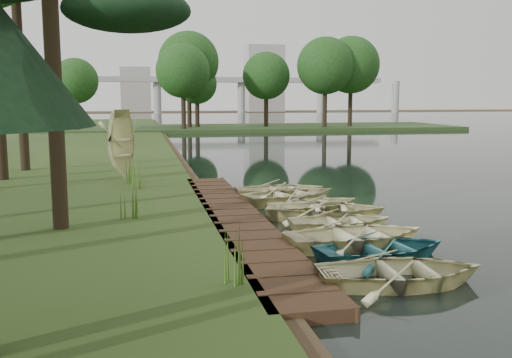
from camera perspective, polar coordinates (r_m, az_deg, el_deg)
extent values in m
plane|color=#3D2F1D|center=(17.64, 3.08, -4.35)|extent=(300.00, 300.00, 0.00)
cube|color=#382415|center=(17.28, -2.07, -4.10)|extent=(1.60, 16.00, 0.30)
cube|color=#2B431E|center=(67.89, -1.06, 5.12)|extent=(50.00, 14.00, 0.45)
cylinder|color=black|center=(67.56, -21.06, 6.80)|extent=(0.50, 0.50, 4.80)
sphere|color=#204B19|center=(67.60, -21.22, 9.84)|extent=(5.60, 5.60, 5.60)
cylinder|color=black|center=(66.80, -15.38, 7.04)|extent=(0.50, 0.50, 4.80)
sphere|color=#204B19|center=(66.85, -15.49, 10.12)|extent=(5.60, 5.60, 5.60)
cylinder|color=black|center=(66.71, -9.61, 7.21)|extent=(0.50, 0.50, 4.80)
sphere|color=#204B19|center=(66.75, -9.69, 10.30)|extent=(5.60, 5.60, 5.60)
cylinder|color=black|center=(67.27, -3.88, 7.31)|extent=(0.50, 0.50, 4.80)
sphere|color=#204B19|center=(67.32, -3.91, 10.38)|extent=(5.60, 5.60, 5.60)
cylinder|color=black|center=(68.49, 1.70, 7.34)|extent=(0.50, 0.50, 4.80)
sphere|color=#204B19|center=(68.53, 1.71, 10.35)|extent=(5.60, 5.60, 5.60)
cylinder|color=black|center=(70.32, 7.04, 7.31)|extent=(0.50, 0.50, 4.80)
sphere|color=#204B19|center=(70.36, 7.09, 10.24)|extent=(5.60, 5.60, 5.60)
cylinder|color=black|center=(72.72, 12.06, 7.21)|extent=(0.50, 0.50, 4.80)
sphere|color=#204B19|center=(72.76, 12.15, 10.05)|extent=(5.60, 5.60, 5.60)
cube|color=#A5A5A0|center=(137.48, -5.65, 9.86)|extent=(90.00, 4.00, 1.20)
cylinder|color=#A5A5A0|center=(137.55, -18.27, 7.82)|extent=(1.80, 1.80, 8.00)
cylinder|color=#A5A5A0|center=(136.73, -9.84, 8.11)|extent=(1.80, 1.80, 8.00)
cylinder|color=#A5A5A0|center=(138.81, -1.48, 8.23)|extent=(1.80, 1.80, 8.00)
cylinder|color=#A5A5A0|center=(143.68, 6.48, 8.18)|extent=(1.80, 1.80, 8.00)
cylinder|color=#A5A5A0|center=(151.06, 13.78, 7.99)|extent=(1.80, 1.80, 8.00)
cube|color=#A5A5A0|center=(160.47, 0.81, 10.00)|extent=(10.00, 8.00, 18.00)
cube|color=#A5A5A0|center=(161.67, -11.94, 8.75)|extent=(8.00, 8.00, 12.00)
imported|color=beige|center=(12.00, 14.33, -8.61)|extent=(3.62, 2.72, 0.71)
imported|color=teal|center=(13.72, 12.60, -6.52)|extent=(3.51, 2.69, 0.68)
imported|color=beige|center=(14.71, 10.06, -5.28)|extent=(3.91, 2.95, 0.76)
imported|color=beige|center=(16.60, 8.49, -3.95)|extent=(3.04, 2.19, 0.62)
imported|color=beige|center=(17.90, 6.91, -2.79)|extent=(4.31, 3.56, 0.77)
imported|color=beige|center=(18.88, 6.09, -2.34)|extent=(3.91, 3.32, 0.69)
imported|color=beige|center=(20.52, 3.53, -1.36)|extent=(4.30, 3.62, 0.76)
imported|color=beige|center=(21.76, 2.49, -0.87)|extent=(3.48, 2.51, 0.71)
imported|color=beige|center=(25.40, -13.20, 0.69)|extent=(3.65, 3.64, 0.62)
cylinder|color=black|center=(16.08, -19.67, 11.41)|extent=(0.42, 0.42, 9.12)
cylinder|color=black|center=(29.93, -22.59, 10.84)|extent=(0.45, 0.45, 10.47)
cone|color=#3F661E|center=(10.90, -1.78, -7.51)|extent=(0.60, 0.60, 1.15)
cone|color=#3F661E|center=(17.07, -12.61, -2.43)|extent=(0.60, 0.60, 0.88)
cone|color=#3F661E|center=(24.03, -12.43, 0.88)|extent=(0.60, 0.60, 1.11)
cone|color=#3F661E|center=(22.64, -12.10, 0.40)|extent=(0.60, 0.60, 1.07)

